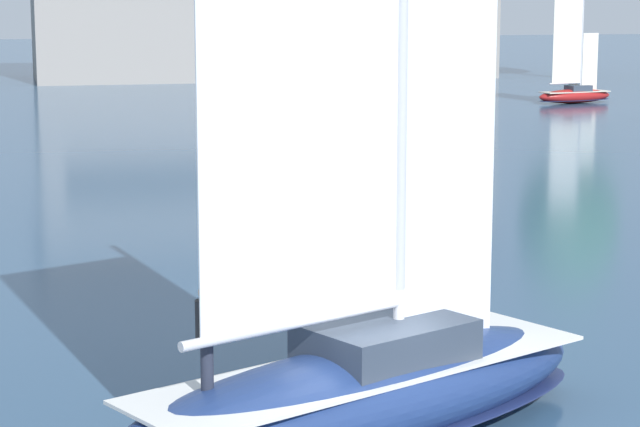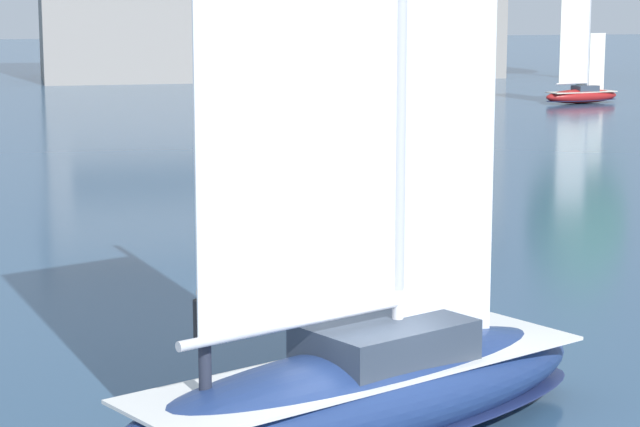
# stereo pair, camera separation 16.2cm
# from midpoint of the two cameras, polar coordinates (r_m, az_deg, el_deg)

# --- Properties ---
(sailboat_main) EXTENTS (9.96, 6.59, 13.37)m
(sailboat_main) POSITION_cam_midpoint_polar(r_m,az_deg,el_deg) (20.82, 1.82, -7.66)
(sailboat_main) COLOR navy
(sailboat_main) RESTS_ON ground
(sailboat_moored_far_slip) EXTENTS (6.03, 2.71, 8.03)m
(sailboat_moored_far_slip) POSITION_cam_midpoint_polar(r_m,az_deg,el_deg) (88.08, 11.52, 5.42)
(sailboat_moored_far_slip) COLOR maroon
(sailboat_moored_far_slip) RESTS_ON ground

